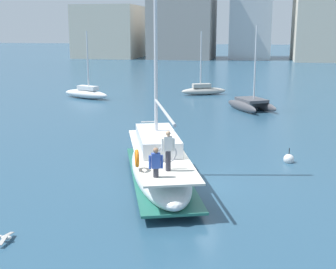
# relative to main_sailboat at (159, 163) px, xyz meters

# --- Properties ---
(ground_plane) EXTENTS (400.00, 400.00, 0.00)m
(ground_plane) POSITION_rel_main_sailboat_xyz_m (1.44, -0.09, -0.90)
(ground_plane) COLOR #284C66
(main_sailboat) EXTENTS (5.41, 9.86, 12.25)m
(main_sailboat) POSITION_rel_main_sailboat_xyz_m (0.00, 0.00, 0.00)
(main_sailboat) COLOR silver
(main_sailboat) RESTS_ON ground
(moored_sloop_near) EXTENTS (4.55, 5.49, 7.11)m
(moored_sloop_near) POSITION_rel_main_sailboat_xyz_m (3.70, 20.15, -0.33)
(moored_sloop_near) COLOR #4C4C51
(moored_sloop_near) RESTS_ON ground
(moored_sloop_far) EXTENTS (4.88, 2.93, 6.60)m
(moored_sloop_far) POSITION_rel_main_sailboat_xyz_m (-1.48, 28.80, -0.38)
(moored_sloop_far) COLOR #B7B2A8
(moored_sloop_far) RESTS_ON ground
(moored_catamaran) EXTENTS (5.55, 3.22, 6.65)m
(moored_catamaran) POSITION_rel_main_sailboat_xyz_m (-12.73, 23.92, -0.34)
(moored_catamaran) COLOR silver
(moored_catamaran) RESTS_ON ground
(seagull) EXTENTS (0.48, 0.97, 0.16)m
(seagull) POSITION_rel_main_sailboat_xyz_m (-3.64, -6.81, -0.74)
(seagull) COLOR silver
(seagull) RESTS_ON ground
(mooring_buoy) EXTENTS (0.55, 0.55, 0.88)m
(mooring_buoy) POSITION_rel_main_sailboat_xyz_m (5.95, 4.47, -0.74)
(mooring_buoy) COLOR silver
(mooring_buoy) RESTS_ON ground
(waterfront_buildings) EXTENTS (82.60, 21.27, 23.53)m
(waterfront_buildings) POSITION_rel_main_sailboat_xyz_m (0.47, 91.08, 9.63)
(waterfront_buildings) COLOR beige
(waterfront_buildings) RESTS_ON ground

